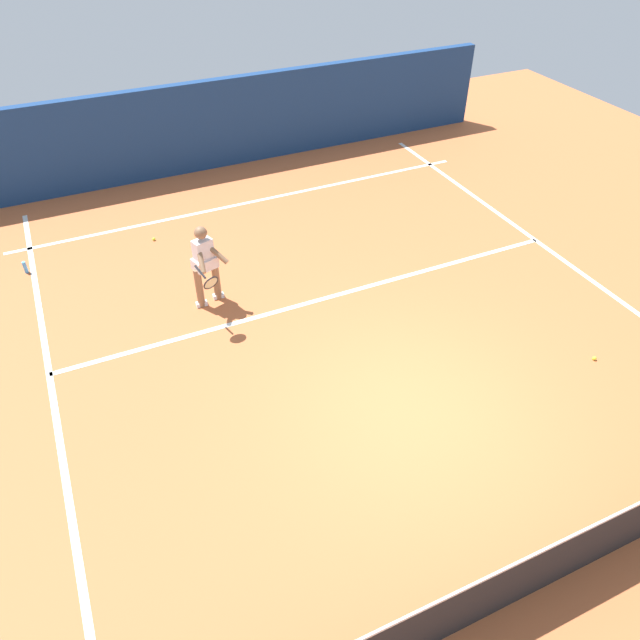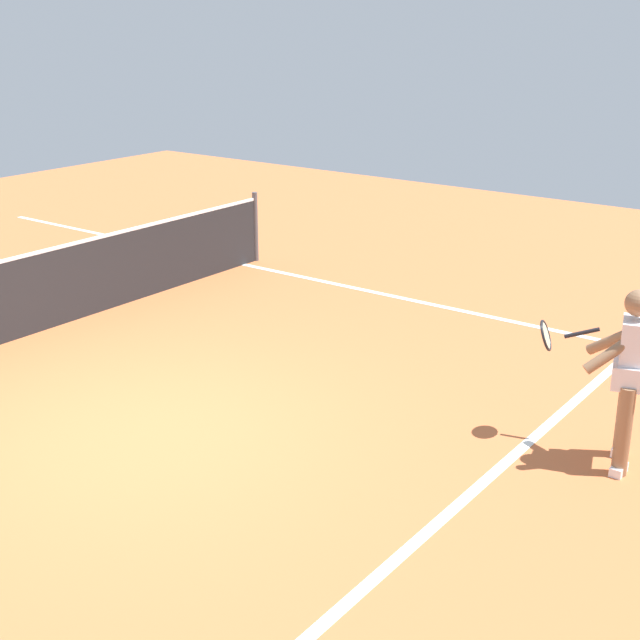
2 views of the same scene
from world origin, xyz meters
The scene contains 4 objects.
ground_plane centered at (0.00, 0.00, 0.00)m, with size 24.75×24.75×0.00m, color #C66638.
service_line_marking centered at (0.00, -2.96, 0.00)m, with size 9.64×0.10×0.01m, color white.
sideline_right_marking centered at (4.82, 0.00, 0.00)m, with size 0.10×17.04×0.01m, color white.
tennis_player centered at (1.97, -3.72, 0.85)m, with size 0.65×1.08×1.55m.
Camera 2 is at (-4.97, -5.71, 3.65)m, focal length 50.01 mm.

